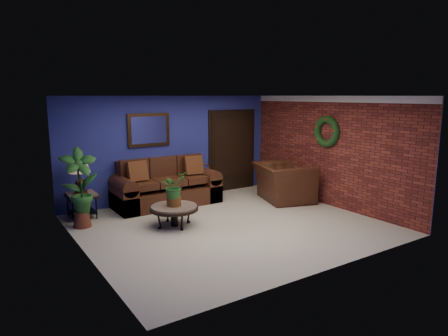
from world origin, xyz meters
TOP-DOWN VIEW (x-y plane):
  - floor at (0.00, 0.00)m, footprint 5.50×5.50m
  - wall_back at (0.00, 2.50)m, footprint 5.50×0.04m
  - wall_left at (-2.75, 0.00)m, footprint 0.04×5.00m
  - wall_right_brick at (2.75, 0.00)m, footprint 0.04×5.00m
  - ceiling at (0.00, 0.00)m, footprint 5.50×5.00m
  - crown_molding at (2.72, 0.00)m, footprint 0.03×5.00m
  - wall_mirror at (-0.60, 2.46)m, footprint 1.02×0.06m
  - closet_door at (1.75, 2.47)m, footprint 1.44×0.06m
  - wreath at (2.69, 0.05)m, footprint 0.16×0.72m
  - sofa at (-0.40, 2.09)m, footprint 2.42×1.04m
  - coffee_table at (-0.93, 0.54)m, footprint 0.94×0.94m
  - end_table at (-2.30, 2.05)m, footprint 0.58×0.58m
  - table_lamp at (-2.30, 2.05)m, footprint 0.42×0.42m
  - side_chair at (0.71, 2.11)m, footprint 0.39×0.39m
  - armchair at (2.15, 0.84)m, footprint 1.55×1.66m
  - coffee_plant at (-0.93, 0.54)m, footprint 0.60×0.56m
  - floor_plant at (2.35, 0.76)m, footprint 0.40×0.33m
  - tall_plant at (-2.45, 1.46)m, footprint 0.72×0.52m

SIDE VIEW (x-z plane):
  - floor at x=0.00m, z-range 0.00..0.00m
  - coffee_table at x=-0.93m, z-range 0.14..0.55m
  - sofa at x=-0.40m, z-range -0.19..0.90m
  - end_table at x=-2.30m, z-range 0.14..0.67m
  - floor_plant at x=2.35m, z-range 0.02..0.85m
  - armchair at x=2.15m, z-range 0.00..0.89m
  - side_chair at x=0.71m, z-range 0.05..0.90m
  - coffee_plant at x=-0.93m, z-range 0.43..1.10m
  - tall_plant at x=-2.45m, z-range 0.07..1.61m
  - table_lamp at x=-2.30m, z-range 0.63..1.33m
  - closet_door at x=1.75m, z-range -0.04..2.14m
  - wall_back at x=0.00m, z-range 0.00..2.50m
  - wall_left at x=-2.75m, z-range 0.00..2.50m
  - wall_right_brick at x=2.75m, z-range 0.00..2.50m
  - wreath at x=2.69m, z-range 1.34..2.06m
  - wall_mirror at x=-0.60m, z-range 1.33..2.10m
  - crown_molding at x=2.72m, z-range 2.36..2.50m
  - ceiling at x=0.00m, z-range 2.49..2.51m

